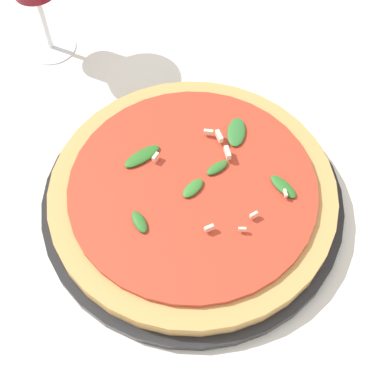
% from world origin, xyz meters
% --- Properties ---
extents(ground_plane, '(6.00, 6.00, 0.00)m').
position_xyz_m(ground_plane, '(0.00, 0.00, 0.00)').
color(ground_plane, silver).
extents(pizza_arugula_main, '(0.33, 0.33, 0.05)m').
position_xyz_m(pizza_arugula_main, '(-0.03, -0.00, 0.02)').
color(pizza_arugula_main, black).
rests_on(pizza_arugula_main, ground_plane).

